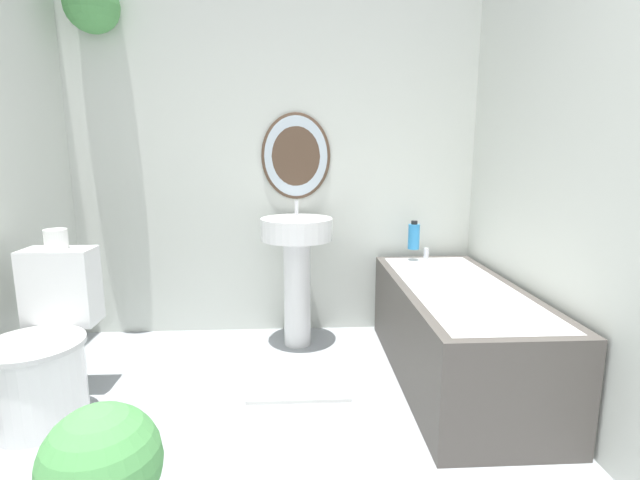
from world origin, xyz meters
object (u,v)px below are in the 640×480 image
(toilet, at_px, (44,355))
(toilet_paper_roll, at_px, (56,239))
(pedestal_sink, at_px, (297,257))
(bathtub, at_px, (456,331))
(potted_plant, at_px, (103,477))
(shampoo_bottle, at_px, (414,236))

(toilet, distance_m, toilet_paper_roll, 0.57)
(pedestal_sink, relative_size, bathtub, 0.63)
(bathtub, xyz_separation_m, toilet_paper_roll, (-2.09, -0.03, 0.54))
(potted_plant, bearing_deg, bathtub, 36.27)
(pedestal_sink, distance_m, bathtub, 1.07)
(toilet, xyz_separation_m, pedestal_sink, (1.21, 0.78, 0.29))
(toilet, distance_m, shampoo_bottle, 2.21)
(toilet_paper_roll, bearing_deg, pedestal_sink, 24.78)
(pedestal_sink, relative_size, potted_plant, 1.88)
(potted_plant, bearing_deg, shampoo_bottle, 51.02)
(shampoo_bottle, bearing_deg, potted_plant, -128.98)
(shampoo_bottle, distance_m, potted_plant, 2.25)
(pedestal_sink, bearing_deg, toilet_paper_roll, -155.22)
(bathtub, distance_m, toilet_paper_roll, 2.16)
(shampoo_bottle, distance_m, toilet_paper_roll, 2.10)
(potted_plant, relative_size, toilet_paper_roll, 4.56)
(bathtub, height_order, toilet_paper_roll, toilet_paper_roll)
(bathtub, bearing_deg, potted_plant, -143.73)
(toilet, relative_size, pedestal_sink, 0.82)
(toilet, xyz_separation_m, toilet_paper_roll, (0.00, 0.22, 0.52))
(toilet_paper_roll, bearing_deg, potted_plant, -60.25)
(toilet, height_order, pedestal_sink, pedestal_sink)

